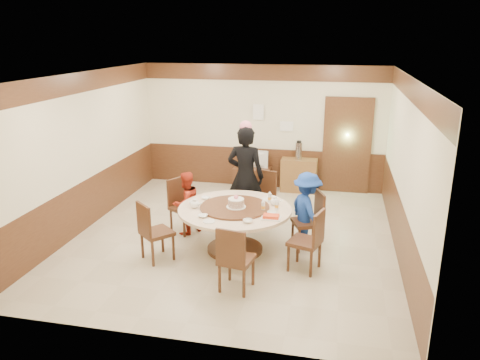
% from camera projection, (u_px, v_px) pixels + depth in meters
% --- Properties ---
extents(room, '(6.00, 6.04, 2.84)m').
position_uv_depth(room, '(234.00, 178.00, 7.97)').
color(room, '#BFB399').
rests_on(room, ground).
extents(banquet_table, '(1.83, 1.83, 0.78)m').
position_uv_depth(banquet_table, '(235.00, 220.00, 7.59)').
color(banquet_table, '#492816').
rests_on(banquet_table, ground).
extents(chair_0, '(0.58, 0.58, 0.97)m').
position_uv_depth(chair_0, '(308.00, 230.00, 7.77)').
color(chair_0, '#492816').
rests_on(chair_0, ground).
extents(chair_1, '(0.54, 0.55, 0.97)m').
position_uv_depth(chair_1, '(262.00, 206.00, 8.86)').
color(chair_1, '#492816').
rests_on(chair_1, ground).
extents(chair_2, '(0.61, 0.60, 0.97)m').
position_uv_depth(chair_2, '(184.00, 215.00, 8.43)').
color(chair_2, '#492816').
rests_on(chair_2, ground).
extents(chair_3, '(0.62, 0.62, 0.97)m').
position_uv_depth(chair_3, '(156.00, 242.00, 7.36)').
color(chair_3, '#492816').
rests_on(chair_3, ground).
extents(chair_4, '(0.51, 0.51, 0.97)m').
position_uv_depth(chair_4, '(236.00, 270.00, 6.48)').
color(chair_4, '#492816').
rests_on(chair_4, ground).
extents(chair_5, '(0.56, 0.55, 0.97)m').
position_uv_depth(chair_5, '(306.00, 251.00, 7.03)').
color(chair_5, '#492816').
rests_on(chair_5, ground).
extents(person_standing, '(0.72, 0.51, 1.88)m').
position_uv_depth(person_standing, '(246.00, 176.00, 8.54)').
color(person_standing, black).
rests_on(person_standing, ground).
extents(person_red, '(0.66, 0.70, 1.14)m').
position_uv_depth(person_red, '(186.00, 203.00, 8.28)').
color(person_red, '#A72916').
rests_on(person_red, ground).
extents(person_blue, '(0.86, 0.96, 1.29)m').
position_uv_depth(person_blue, '(307.00, 210.00, 7.71)').
color(person_blue, navy).
rests_on(person_blue, ground).
extents(birthday_cake, '(0.32, 0.32, 0.21)m').
position_uv_depth(birthday_cake, '(236.00, 203.00, 7.46)').
color(birthday_cake, white).
rests_on(birthday_cake, banquet_table).
extents(teapot_left, '(0.17, 0.15, 0.13)m').
position_uv_depth(teapot_left, '(195.00, 204.00, 7.52)').
color(teapot_left, white).
rests_on(teapot_left, banquet_table).
extents(teapot_right, '(0.17, 0.15, 0.13)m').
position_uv_depth(teapot_right, '(275.00, 202.00, 7.64)').
color(teapot_right, white).
rests_on(teapot_right, banquet_table).
extents(bowl_0, '(0.15, 0.15, 0.04)m').
position_uv_depth(bowl_0, '(206.00, 198.00, 7.93)').
color(bowl_0, white).
rests_on(bowl_0, banquet_table).
extents(bowl_1, '(0.15, 0.15, 0.05)m').
position_uv_depth(bowl_1, '(248.00, 221.00, 6.94)').
color(bowl_1, white).
rests_on(bowl_1, banquet_table).
extents(bowl_2, '(0.15, 0.15, 0.04)m').
position_uv_depth(bowl_2, '(203.00, 216.00, 7.15)').
color(bowl_2, white).
rests_on(bowl_2, banquet_table).
extents(bowl_3, '(0.15, 0.15, 0.05)m').
position_uv_depth(bowl_3, '(272.00, 213.00, 7.24)').
color(bowl_3, white).
rests_on(bowl_3, banquet_table).
extents(bowl_4, '(0.15, 0.15, 0.04)m').
position_uv_depth(bowl_4, '(194.00, 202.00, 7.73)').
color(bowl_4, white).
rests_on(bowl_4, banquet_table).
extents(saucer_near, '(0.18, 0.18, 0.01)m').
position_uv_depth(saucer_near, '(209.00, 221.00, 6.97)').
color(saucer_near, white).
rests_on(saucer_near, banquet_table).
extents(saucer_far, '(0.18, 0.18, 0.01)m').
position_uv_depth(saucer_far, '(267.00, 199.00, 7.90)').
color(saucer_far, white).
rests_on(saucer_far, banquet_table).
extents(shrimp_platter, '(0.30, 0.20, 0.06)m').
position_uv_depth(shrimp_platter, '(271.00, 217.00, 7.08)').
color(shrimp_platter, white).
rests_on(shrimp_platter, banquet_table).
extents(bottle_0, '(0.06, 0.06, 0.16)m').
position_uv_depth(bottle_0, '(263.00, 207.00, 7.36)').
color(bottle_0, silver).
rests_on(bottle_0, banquet_table).
extents(bottle_1, '(0.06, 0.06, 0.16)m').
position_uv_depth(bottle_1, '(277.00, 206.00, 7.41)').
color(bottle_1, silver).
rests_on(bottle_1, banquet_table).
extents(bottle_2, '(0.06, 0.06, 0.16)m').
position_uv_depth(bottle_2, '(270.00, 198.00, 7.76)').
color(bottle_2, silver).
rests_on(bottle_2, banquet_table).
extents(tv_stand, '(0.85, 0.45, 0.50)m').
position_uv_depth(tv_stand, '(252.00, 178.00, 10.81)').
color(tv_stand, '#492816').
rests_on(tv_stand, ground).
extents(television, '(0.70, 0.23, 0.40)m').
position_uv_depth(television, '(252.00, 159.00, 10.68)').
color(television, gray).
rests_on(television, tv_stand).
extents(side_cabinet, '(0.80, 0.40, 0.75)m').
position_uv_depth(side_cabinet, '(299.00, 175.00, 10.59)').
color(side_cabinet, brown).
rests_on(side_cabinet, ground).
extents(thermos, '(0.15, 0.15, 0.38)m').
position_uv_depth(thermos, '(299.00, 151.00, 10.43)').
color(thermos, silver).
rests_on(thermos, side_cabinet).
extents(notice_left, '(0.25, 0.00, 0.35)m').
position_uv_depth(notice_left, '(258.00, 112.00, 10.54)').
color(notice_left, white).
rests_on(notice_left, room).
extents(notice_right, '(0.30, 0.00, 0.22)m').
position_uv_depth(notice_right, '(287.00, 126.00, 10.50)').
color(notice_right, white).
rests_on(notice_right, room).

